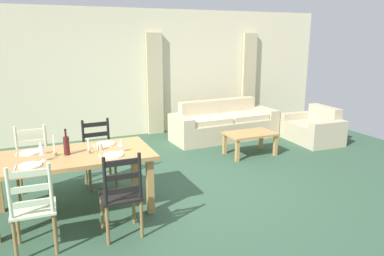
# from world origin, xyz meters

# --- Properties ---
(ground_plane) EXTENTS (9.60, 9.60, 0.02)m
(ground_plane) POSITION_xyz_m (0.00, 0.00, -0.01)
(ground_plane) COLOR #304F3A
(wall_far) EXTENTS (9.60, 0.16, 2.70)m
(wall_far) POSITION_xyz_m (0.00, 3.30, 1.35)
(wall_far) COLOR beige
(wall_far) RESTS_ON ground_plane
(curtain_panel_left) EXTENTS (0.35, 0.08, 2.20)m
(curtain_panel_left) POSITION_xyz_m (0.56, 3.16, 1.10)
(curtain_panel_left) COLOR #BCB287
(curtain_panel_left) RESTS_ON ground_plane
(curtain_panel_right) EXTENTS (0.35, 0.08, 2.20)m
(curtain_panel_right) POSITION_xyz_m (2.96, 3.16, 1.10)
(curtain_panel_right) COLOR #BCB287
(curtain_panel_right) RESTS_ON ground_plane
(dining_table) EXTENTS (1.90, 0.96, 0.75)m
(dining_table) POSITION_xyz_m (-1.54, -0.11, 0.66)
(dining_table) COLOR #B1854B
(dining_table) RESTS_ON ground_plane
(dining_chair_near_left) EXTENTS (0.44, 0.42, 0.96)m
(dining_chair_near_left) POSITION_xyz_m (-1.99, -0.85, 0.48)
(dining_chair_near_left) COLOR beige
(dining_chair_near_left) RESTS_ON ground_plane
(dining_chair_near_right) EXTENTS (0.42, 0.40, 0.96)m
(dining_chair_near_right) POSITION_xyz_m (-1.12, -0.89, 0.48)
(dining_chair_near_right) COLOR black
(dining_chair_near_right) RESTS_ON ground_plane
(dining_chair_far_left) EXTENTS (0.44, 0.42, 0.96)m
(dining_chair_far_left) POSITION_xyz_m (-1.98, 0.61, 0.48)
(dining_chair_far_left) COLOR beige
(dining_chair_far_left) RESTS_ON ground_plane
(dining_chair_far_right) EXTENTS (0.44, 0.42, 0.96)m
(dining_chair_far_right) POSITION_xyz_m (-1.10, 0.67, 0.48)
(dining_chair_far_right) COLOR black
(dining_chair_far_right) RESTS_ON ground_plane
(dinner_plate_near_left) EXTENTS (0.24, 0.24, 0.02)m
(dinner_plate_near_left) POSITION_xyz_m (-1.99, -0.36, 0.76)
(dinner_plate_near_left) COLOR white
(dinner_plate_near_left) RESTS_ON dining_table
(fork_near_left) EXTENTS (0.03, 0.17, 0.01)m
(fork_near_left) POSITION_xyz_m (-2.14, -0.36, 0.75)
(fork_near_left) COLOR silver
(fork_near_left) RESTS_ON dining_table
(dinner_plate_near_right) EXTENTS (0.24, 0.24, 0.02)m
(dinner_plate_near_right) POSITION_xyz_m (-1.09, -0.36, 0.76)
(dinner_plate_near_right) COLOR white
(dinner_plate_near_right) RESTS_ON dining_table
(fork_near_right) EXTENTS (0.02, 0.17, 0.01)m
(fork_near_right) POSITION_xyz_m (-1.24, -0.36, 0.75)
(fork_near_right) COLOR silver
(fork_near_right) RESTS_ON dining_table
(dinner_plate_far_left) EXTENTS (0.24, 0.24, 0.02)m
(dinner_plate_far_left) POSITION_xyz_m (-1.99, 0.14, 0.76)
(dinner_plate_far_left) COLOR white
(dinner_plate_far_left) RESTS_ON dining_table
(fork_far_left) EXTENTS (0.03, 0.17, 0.01)m
(fork_far_left) POSITION_xyz_m (-2.14, 0.14, 0.75)
(fork_far_left) COLOR silver
(fork_far_left) RESTS_ON dining_table
(dinner_plate_far_right) EXTENTS (0.24, 0.24, 0.02)m
(dinner_plate_far_right) POSITION_xyz_m (-1.09, 0.14, 0.76)
(dinner_plate_far_right) COLOR white
(dinner_plate_far_right) RESTS_ON dining_table
(fork_far_right) EXTENTS (0.03, 0.17, 0.01)m
(fork_far_right) POSITION_xyz_m (-1.24, 0.14, 0.75)
(fork_far_right) COLOR silver
(fork_far_right) RESTS_ON dining_table
(wine_bottle) EXTENTS (0.07, 0.07, 0.32)m
(wine_bottle) POSITION_xyz_m (-1.58, -0.10, 0.87)
(wine_bottle) COLOR #471919
(wine_bottle) RESTS_ON dining_table
(wine_glass_near_left) EXTENTS (0.06, 0.06, 0.16)m
(wine_glass_near_left) POSITION_xyz_m (-1.85, -0.23, 0.86)
(wine_glass_near_left) COLOR white
(wine_glass_near_left) RESTS_ON dining_table
(wine_glass_near_right) EXTENTS (0.06, 0.06, 0.16)m
(wine_glass_near_right) POSITION_xyz_m (-0.96, -0.24, 0.86)
(wine_glass_near_right) COLOR white
(wine_glass_near_right) RESTS_ON dining_table
(wine_glass_far_left) EXTENTS (0.06, 0.06, 0.16)m
(wine_glass_far_left) POSITION_xyz_m (-1.86, 0.03, 0.86)
(wine_glass_far_left) COLOR white
(wine_glass_far_left) RESTS_ON dining_table
(coffee_cup_primary) EXTENTS (0.07, 0.07, 0.09)m
(coffee_cup_primary) POSITION_xyz_m (-1.19, -0.06, 0.80)
(coffee_cup_primary) COLOR beige
(coffee_cup_primary) RESTS_ON dining_table
(candle_tall) EXTENTS (0.05, 0.05, 0.25)m
(candle_tall) POSITION_xyz_m (-1.72, -0.09, 0.82)
(candle_tall) COLOR #998C66
(candle_tall) RESTS_ON dining_table
(candle_short) EXTENTS (0.05, 0.05, 0.19)m
(candle_short) POSITION_xyz_m (-1.34, -0.15, 0.80)
(candle_short) COLOR #998C66
(candle_short) RESTS_ON dining_table
(couch) EXTENTS (2.32, 0.91, 0.80)m
(couch) POSITION_xyz_m (1.76, 2.20, 0.29)
(couch) COLOR #C0B08C
(couch) RESTS_ON ground_plane
(coffee_table) EXTENTS (0.90, 0.56, 0.42)m
(coffee_table) POSITION_xyz_m (1.67, 0.99, 0.36)
(coffee_table) COLOR #B1854B
(coffee_table) RESTS_ON ground_plane
(armchair_upholstered) EXTENTS (0.86, 1.20, 0.72)m
(armchair_upholstered) POSITION_xyz_m (3.38, 1.23, 0.25)
(armchair_upholstered) COLOR tan
(armchair_upholstered) RESTS_ON ground_plane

